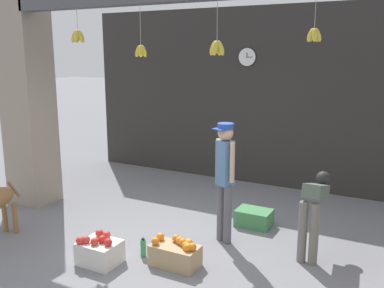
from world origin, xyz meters
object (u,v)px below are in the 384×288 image
at_px(water_bottle, 143,248).
at_px(produce_box_green, 254,218).
at_px(shopkeeper, 225,173).
at_px(fruit_crate_oranges, 176,254).
at_px(worker_stooping, 314,206).
at_px(fruit_crate_apples, 99,251).
at_px(wall_clock, 247,57).

bearing_deg(water_bottle, produce_box_green, 60.73).
xyz_separation_m(shopkeeper, fruit_crate_oranges, (-0.24, -0.90, -0.81)).
distance_m(shopkeeper, water_bottle, 1.43).
relative_size(shopkeeper, worker_stooping, 1.62).
bearing_deg(fruit_crate_apples, water_bottle, 46.45).
bearing_deg(water_bottle, wall_clock, 90.70).
bearing_deg(water_bottle, fruit_crate_oranges, -1.47).
height_order(shopkeeper, wall_clock, wall_clock).
bearing_deg(water_bottle, shopkeeper, 51.09).
bearing_deg(fruit_crate_apples, fruit_crate_oranges, 24.04).
xyz_separation_m(fruit_crate_oranges, wall_clock, (-0.53, 3.63, 2.30)).
height_order(fruit_crate_oranges, produce_box_green, fruit_crate_oranges).
bearing_deg(wall_clock, water_bottle, -89.30).
bearing_deg(wall_clock, fruit_crate_oranges, -81.76).
distance_m(fruit_crate_oranges, fruit_crate_apples, 0.94).
distance_m(shopkeeper, worker_stooping, 1.20).
relative_size(shopkeeper, wall_clock, 4.65).
bearing_deg(worker_stooping, produce_box_green, 151.35).
height_order(fruit_crate_apples, water_bottle, fruit_crate_apples).
bearing_deg(fruit_crate_oranges, wall_clock, 98.24).
height_order(worker_stooping, wall_clock, wall_clock).
xyz_separation_m(fruit_crate_oranges, produce_box_green, (0.42, 1.61, -0.03)).
distance_m(fruit_crate_apples, produce_box_green, 2.37).
distance_m(shopkeeper, fruit_crate_oranges, 1.24).
relative_size(worker_stooping, fruit_crate_apples, 2.12).
relative_size(fruit_crate_oranges, fruit_crate_apples, 1.23).
relative_size(produce_box_green, wall_clock, 1.44).
distance_m(fruit_crate_apples, wall_clock, 4.64).
relative_size(worker_stooping, fruit_crate_oranges, 1.73).
xyz_separation_m(fruit_crate_apples, wall_clock, (0.33, 4.02, 2.29)).
bearing_deg(fruit_crate_apples, produce_box_green, 57.48).
bearing_deg(worker_stooping, water_bottle, -149.49).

